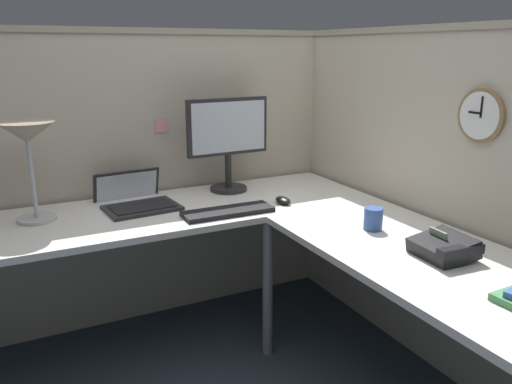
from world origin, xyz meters
name	(u,v)px	position (x,y,z in m)	size (l,w,h in m)	color
ground_plane	(253,379)	(0.00, 0.00, 0.00)	(6.80, 6.80, 0.00)	#2D3842
cubicle_wall_back	(120,181)	(-0.36, 0.87, 0.79)	(2.57, 0.12, 1.58)	#B7AD99
cubicle_wall_right	(451,206)	(0.87, -0.27, 0.79)	(0.12, 2.37, 1.58)	#B7AD99
desk	(226,262)	(-0.15, -0.05, 0.63)	(2.35, 2.15, 0.73)	silver
monitor	(228,137)	(0.17, 0.64, 1.02)	(0.46, 0.20, 0.50)	#232326
laptop	(135,200)	(-0.35, 0.60, 0.75)	(0.37, 0.41, 0.22)	#232326
keyboard	(228,212)	(0.00, 0.26, 0.74)	(0.43, 0.14, 0.02)	black
computer_mouse	(283,200)	(0.31, 0.29, 0.75)	(0.06, 0.10, 0.03)	black
desk_lamp_dome	(28,141)	(-0.81, 0.56, 1.09)	(0.24, 0.24, 0.44)	#B7BABF
office_phone	(445,248)	(0.50, -0.58, 0.77)	(0.20, 0.22, 0.11)	black
coffee_mug	(373,219)	(0.46, -0.22, 0.78)	(0.08, 0.08, 0.10)	#2D4C8C
wall_clock	(482,115)	(0.82, -0.42, 1.22)	(0.04, 0.22, 0.22)	olive
pinned_note_leftmost	(195,127)	(0.06, 0.82, 1.06)	(0.10, 0.00, 0.08)	#EAD84C
pinned_note_rightmost	(162,125)	(-0.13, 0.82, 1.08)	(0.07, 0.00, 0.08)	pink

